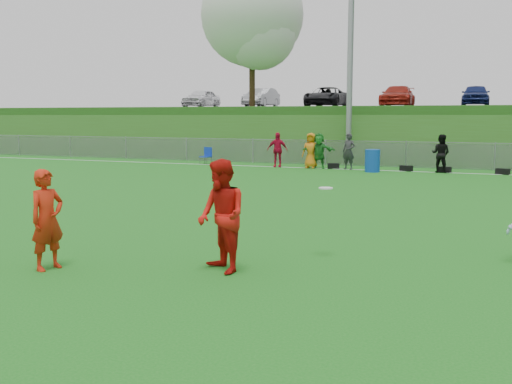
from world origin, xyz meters
The scene contains 15 objects.
ground centered at (0.00, 0.00, 0.00)m, with size 120.00×120.00×0.00m, color #156817.
sideline_far centered at (0.00, 18.00, 0.01)m, with size 60.00×0.10×0.01m, color white.
fence centered at (0.00, 20.00, 0.65)m, with size 58.00×0.06×1.30m.
light_pole centered at (-3.00, 20.80, 6.71)m, with size 1.20×0.40×12.15m.
berm centered at (0.00, 31.00, 1.50)m, with size 120.00×18.00×3.00m, color #2A5818.
parking_lot centered at (0.00, 33.00, 3.05)m, with size 120.00×12.00×0.10m, color black.
tree_white_flowering centered at (-9.84, 24.92, 8.32)m, with size 6.30×6.30×8.78m.
car_row centered at (-1.17, 32.00, 3.82)m, with size 32.04×5.18×1.44m.
spectator_row centered at (-2.90, 18.00, 0.85)m, with size 8.66×0.83×1.69m.
gear_bags centered at (0.83, 18.10, 0.13)m, with size 8.04×0.48×0.26m.
player_red_left centered at (-3.38, -1.12, 0.83)m, with size 0.61×0.40×1.67m, color red.
player_red_center centered at (-0.63, -0.25, 0.92)m, with size 0.90×0.70×1.84m, color red.
frisbee centered at (0.70, 1.26, 1.26)m, with size 0.25×0.25×0.02m.
recycling_bin centered at (-1.14, 17.20, 0.50)m, with size 0.67×0.67×1.01m, color #1043B0.
camp_chair centered at (-9.95, 18.24, 0.26)m, with size 0.56×0.57×0.88m.
Camera 1 is at (3.13, -8.49, 2.54)m, focal length 40.00 mm.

